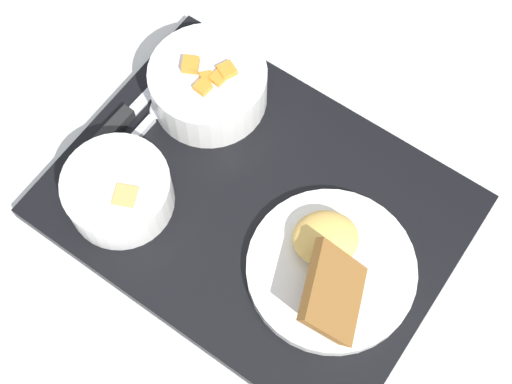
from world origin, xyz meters
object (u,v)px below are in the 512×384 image
Objects in this scene: spoon at (152,119)px; plate_main at (331,266)px; bowl_salad at (208,84)px; bowl_soup at (118,190)px; knife at (117,125)px.

plate_main is at bearing -96.36° from spoon.
bowl_salad is 0.16m from bowl_soup.
spoon is (-0.27, 0.01, -0.01)m from plate_main.
plate_main is 0.99× the size of knife.
bowl_salad is 0.25m from plate_main.
bowl_salad is 0.12m from knife.
bowl_salad is at bearing -28.86° from spoon.
bowl_soup is 0.64× the size of knife.
bowl_soup is at bearing -158.50° from plate_main.
bowl_soup is 0.24m from plate_main.
knife is (-0.05, -0.10, -0.03)m from bowl_salad.
plate_main reaches higher than spoon.
knife reaches higher than spoon.
bowl_salad is at bearing 96.13° from bowl_soup.
plate_main is at bearing -89.28° from knife.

